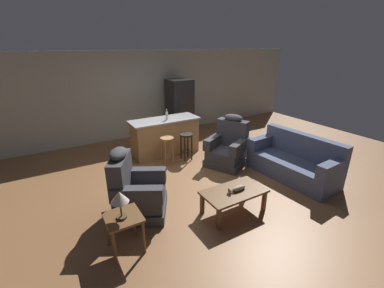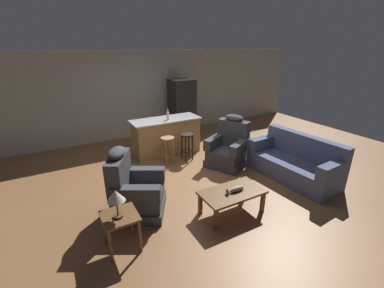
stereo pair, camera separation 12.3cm
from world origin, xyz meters
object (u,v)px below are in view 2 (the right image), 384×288
Objects in this scene: coffee_table at (232,194)px; bar_stool_left at (168,146)px; end_table at (120,221)px; recliner_near_lamp at (134,190)px; fish_figurine at (235,189)px; couch at (295,163)px; table_lamp at (116,197)px; refrigerator at (182,108)px; bottle_tall_green at (168,116)px; kitchen_island at (166,136)px; bar_stool_right at (187,142)px; recliner_near_island at (229,148)px.

bar_stool_left is at bearing 93.38° from coffee_table.
end_table is 2.86m from bar_stool_left.
recliner_near_lamp reaches higher than end_table.
couch reaches higher than fish_figurine.
end_table is 1.37× the size of table_lamp.
recliner_near_lamp is 0.68× the size of refrigerator.
couch is 2.91m from bar_stool_left.
fish_figurine is 0.17× the size of couch.
fish_figurine is 2.98m from bottle_tall_green.
fish_figurine is at bearing -1.56° from recliner_near_lamp.
table_lamp reaches higher than end_table.
refrigerator reaches higher than kitchen_island.
recliner_near_lamp is at bearing 60.24° from table_lamp.
refrigerator reaches higher than recliner_near_lamp.
bar_stool_right is (-1.59, 2.00, 0.13)m from couch.
table_lamp is at bearing -134.45° from end_table.
bar_stool_left and bar_stool_right have the same top height.
bar_stool_right is (1.84, 1.51, 0.05)m from recliner_near_lamp.
refrigerator reaches higher than table_lamp.
recliner_near_island is at bearing -30.32° from bar_stool_left.
refrigerator is at bearing 53.19° from end_table.
bar_stool_right reaches higher than coffee_table.
couch is 2.87× the size of bar_stool_right.
end_table is 3.50m from bottle_tall_green.
couch is 1.08× the size of kitchen_island.
kitchen_island is at bearing 55.66° from end_table.
bar_stool_right is (-0.74, 0.74, 0.05)m from recliner_near_island.
end_table is at bearing -90.31° from recliner_near_lamp.
end_table is at bearing 45.55° from table_lamp.
table_lamp is 3.56m from kitchen_island.
couch reaches higher than end_table.
coffee_table is 3.91× the size of bottle_tall_green.
recliner_near_island is at bearing -53.16° from kitchen_island.
recliner_near_lamp is 0.67× the size of kitchen_island.
kitchen_island is (-1.88, 2.63, 0.14)m from couch.
recliner_near_lamp reaches higher than kitchen_island.
coffee_table is 1.62× the size of bar_stool_left.
recliner_near_island reaches higher than coffee_table.
kitchen_island reaches higher than bar_stool_left.
fish_figurine is 0.50× the size of bar_stool_right.
refrigerator reaches higher than bar_stool_right.
coffee_table is 1.97m from table_lamp.
refrigerator is at bearing 66.44° from bar_stool_right.
table_lamp is at bearing -126.86° from refrigerator.
recliner_near_island is at bearing -91.33° from refrigerator.
recliner_near_island is at bearing 45.45° from recliner_near_lamp.
end_table reaches higher than coffee_table.
recliner_near_island reaches higher than bar_stool_right.
bottle_tall_green is (-1.00, 1.28, 0.63)m from recliner_near_island.
table_lamp is at bearing 0.07° from recliner_near_island.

